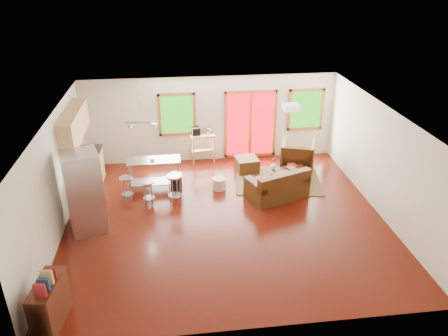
{
  "coord_description": "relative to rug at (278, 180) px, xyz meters",
  "views": [
    {
      "loc": [
        -1.14,
        -8.86,
        5.63
      ],
      "look_at": [
        0.0,
        0.3,
        1.2
      ],
      "focal_mm": 35.0,
      "sensor_mm": 36.0,
      "label": 1
    }
  ],
  "objects": [
    {
      "name": "kitchen_cart",
      "position": [
        -2.01,
        1.57,
        0.75
      ],
      "size": [
        0.79,
        0.56,
        1.12
      ],
      "rotation": [
        0.0,
        0.0,
        0.12
      ],
      "color": "tan",
      "rests_on": "floor"
    },
    {
      "name": "vase",
      "position": [
        -0.13,
        -0.01,
        0.5
      ],
      "size": [
        0.21,
        0.21,
        0.3
      ],
      "rotation": [
        0.0,
        0.0,
        0.19
      ],
      "color": "silver",
      "rests_on": "coffee_table"
    },
    {
      "name": "ceiling_flush",
      "position": [
        -0.11,
        -1.18,
        2.52
      ],
      "size": [
        0.35,
        0.35,
        0.12
      ],
      "primitive_type": "cube",
      "color": "white",
      "rests_on": "ceiling"
    },
    {
      "name": "ottoman",
      "position": [
        -0.76,
        0.73,
        0.19
      ],
      "size": [
        0.69,
        0.69,
        0.41
      ],
      "primitive_type": "cube",
      "rotation": [
        0.0,
        0.0,
        0.13
      ],
      "color": "#331D0B",
      "rests_on": "floor"
    },
    {
      "name": "book",
      "position": [
        0.3,
        0.08,
        0.54
      ],
      "size": [
        0.22,
        0.03,
        0.3
      ],
      "primitive_type": "imported",
      "rotation": [
        0.0,
        0.0,
        0.01
      ],
      "color": "maroon",
      "rests_on": "coffee_table"
    },
    {
      "name": "pouf",
      "position": [
        -1.69,
        -0.28,
        0.15
      ],
      "size": [
        0.42,
        0.42,
        0.32
      ],
      "primitive_type": "cylinder",
      "rotation": [
        0.0,
        0.0,
        -0.17
      ],
      "color": "beige",
      "rests_on": "floor"
    },
    {
      "name": "bookshelf",
      "position": [
        -5.05,
        -4.72,
        0.42
      ],
      "size": [
        0.48,
        0.98,
        1.11
      ],
      "rotation": [
        0.0,
        0.0,
        -0.12
      ],
      "color": "#36160C",
      "rests_on": "floor"
    },
    {
      "name": "armchair",
      "position": [
        0.74,
        0.7,
        0.47
      ],
      "size": [
        1.17,
        1.13,
        0.97
      ],
      "primitive_type": "imported",
      "rotation": [
        0.0,
        0.0,
        2.81
      ],
      "color": "#331D0B",
      "rests_on": "floor"
    },
    {
      "name": "left_wall",
      "position": [
        -5.47,
        -1.78,
        1.29
      ],
      "size": [
        0.02,
        7.0,
        2.6
      ],
      "primitive_type": "cube",
      "color": "beige",
      "rests_on": "ground"
    },
    {
      "name": "bar_stool_c",
      "position": [
        -2.88,
        -0.91,
        0.58
      ],
      "size": [
        0.49,
        0.49,
        0.8
      ],
      "rotation": [
        0.0,
        0.0,
        0.38
      ],
      "color": "#B7BABC",
      "rests_on": "floor"
    },
    {
      "name": "back_wall",
      "position": [
        -1.71,
        1.73,
        1.29
      ],
      "size": [
        7.5,
        0.02,
        2.6
      ],
      "primitive_type": "cube",
      "color": "beige",
      "rests_on": "ground"
    },
    {
      "name": "window_right",
      "position": [
        1.19,
        1.68,
        1.49
      ],
      "size": [
        1.1,
        0.05,
        1.3
      ],
      "color": "#18540E",
      "rests_on": "back_wall"
    },
    {
      "name": "island",
      "position": [
        -3.39,
        -0.08,
        0.59
      ],
      "size": [
        1.39,
        0.56,
        0.88
      ],
      "rotation": [
        0.0,
        0.0,
        0.0
      ],
      "color": "#B7BABC",
      "rests_on": "floor"
    },
    {
      "name": "window_left",
      "position": [
        -2.71,
        1.68,
        1.49
      ],
      "size": [
        1.1,
        0.05,
        1.3
      ],
      "color": "#18540E",
      "rests_on": "back_wall"
    },
    {
      "name": "bar_stool_a",
      "position": [
        -4.09,
        -0.64,
        0.5
      ],
      "size": [
        0.4,
        0.4,
        0.69
      ],
      "rotation": [
        0.0,
        0.0,
        0.28
      ],
      "color": "#B7BABC",
      "rests_on": "floor"
    },
    {
      "name": "refrigerator",
      "position": [
        -4.87,
        -1.83,
        0.95
      ],
      "size": [
        0.95,
        0.94,
        1.92
      ],
      "rotation": [
        0.0,
        0.0,
        0.3
      ],
      "color": "#B7BABC",
      "rests_on": "floor"
    },
    {
      "name": "trash_can",
      "position": [
        -2.84,
        -0.38,
        0.28
      ],
      "size": [
        0.36,
        0.36,
        0.58
      ],
      "rotation": [
        0.0,
        0.0,
        -0.17
      ],
      "color": "black",
      "rests_on": "floor"
    },
    {
      "name": "rug",
      "position": [
        0.0,
        0.0,
        0.0
      ],
      "size": [
        2.58,
        2.13,
        0.02
      ],
      "primitive_type": "cube",
      "rotation": [
        0.0,
        0.0,
        -0.15
      ],
      "color": "#395431",
      "rests_on": "floor"
    },
    {
      "name": "bar_stool_b",
      "position": [
        -3.55,
        -0.89,
        0.48
      ],
      "size": [
        0.37,
        0.37,
        0.66
      ],
      "rotation": [
        0.0,
        0.0,
        0.22
      ],
      "color": "#B7BABC",
      "rests_on": "floor"
    },
    {
      "name": "cabinets",
      "position": [
        -5.19,
        -0.08,
        0.92
      ],
      "size": [
        0.64,
        2.24,
        2.3
      ],
      "color": "tan",
      "rests_on": "floor"
    },
    {
      "name": "front_wall",
      "position": [
        -1.71,
        -5.29,
        1.29
      ],
      "size": [
        7.5,
        0.02,
        2.6
      ],
      "primitive_type": "cube",
      "color": "beige",
      "rests_on": "ground"
    },
    {
      "name": "ceiling",
      "position": [
        -1.71,
        -1.78,
        2.6
      ],
      "size": [
        7.5,
        7.0,
        0.02
      ],
      "primitive_type": "cube",
      "color": "silver",
      "rests_on": "ground"
    },
    {
      "name": "floor",
      "position": [
        -1.71,
        -1.78,
        -0.02
      ],
      "size": [
        7.5,
        7.0,
        0.02
      ],
      "primitive_type": "cube",
      "color": "#360B04",
      "rests_on": "ground"
    },
    {
      "name": "french_doors",
      "position": [
        -0.51,
        1.68,
        1.09
      ],
      "size": [
        1.6,
        0.05,
        2.1
      ],
      "color": "#AE030B",
      "rests_on": "back_wall"
    },
    {
      "name": "coffee_table",
      "position": [
        0.33,
        -0.12,
        0.31
      ],
      "size": [
        1.06,
        0.79,
        0.38
      ],
      "rotation": [
        0.0,
        0.0,
        0.27
      ],
      "color": "#36160C",
      "rests_on": "floor"
    },
    {
      "name": "loveseat",
      "position": [
        -0.24,
        -0.93,
        0.31
      ],
      "size": [
        1.72,
        1.34,
        0.8
      ],
      "rotation": [
        0.0,
        0.0,
        0.37
      ],
      "color": "#331D0B",
      "rests_on": "floor"
    },
    {
      "name": "cup",
      "position": [
        -3.41,
        -0.44,
        1.0
      ],
      "size": [
        0.12,
        0.09,
        0.11
      ],
      "primitive_type": "imported",
      "rotation": [
        0.0,
        0.0,
        0.01
      ],
      "color": "silver",
      "rests_on": "island"
    },
    {
      "name": "right_wall",
      "position": [
        2.05,
        -1.78,
        1.29
      ],
      "size": [
        0.02,
        7.0,
        2.6
      ],
      "primitive_type": "cube",
      "color": "beige",
      "rests_on": "ground"
    },
    {
      "name": "pendant_light",
      "position": [
        -3.61,
        -0.28,
        1.89
      ],
      "size": [
        0.8,
        0.18,
        0.79
      ],
      "color": "gray",
      "rests_on": "ceiling"
    }
  ]
}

